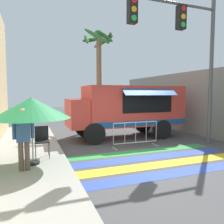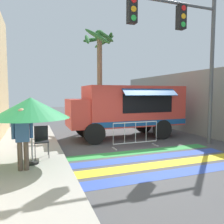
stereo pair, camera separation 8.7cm
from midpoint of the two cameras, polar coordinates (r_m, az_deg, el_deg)
name	(u,v)px [view 1 (the left image)]	position (r m, az deg, el deg)	size (l,w,h in m)	color
ground_plane	(144,158)	(7.48, 7.93, -11.93)	(60.00, 60.00, 0.00)	#4C4C4F
concrete_wall_right	(195,103)	(12.36, 20.69, 2.29)	(0.20, 16.00, 3.34)	gray
crosswalk_painted	(149,161)	(7.20, 9.27, -12.61)	(6.40, 2.84, 0.01)	#334FB2
food_truck	(125,107)	(10.61, 3.07, 1.22)	(5.53, 2.49, 2.51)	#D13D33
traffic_signal_pole	(181,38)	(9.40, 17.43, 18.05)	(4.82, 0.29, 6.03)	#515456
patio_umbrella	(31,108)	(6.53, -20.65, 0.97)	(2.16, 2.16, 1.91)	black
folding_chair	(42,138)	(7.37, -18.18, -6.52)	(0.43, 0.43, 0.97)	#4C4C51
vendor_person	(23,136)	(6.14, -22.51, -5.72)	(0.53, 0.22, 1.64)	brown
barricade_front	(136,135)	(8.88, 5.91, -5.91)	(1.94, 0.44, 1.02)	#B7BABF
palm_tree	(99,58)	(13.43, -3.70, 14.00)	(2.13, 2.23, 5.91)	#7A664C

